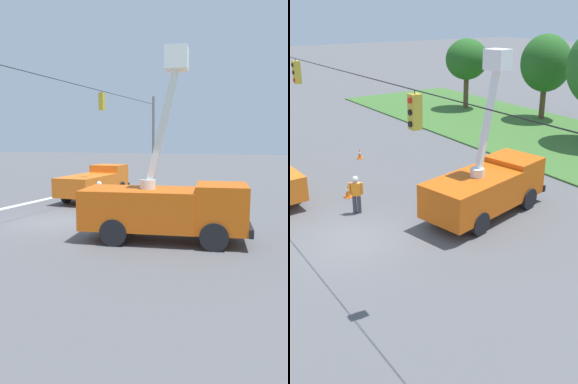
# 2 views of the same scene
# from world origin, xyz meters

# --- Properties ---
(ground_plane) EXTENTS (200.00, 200.00, 0.00)m
(ground_plane) POSITION_xyz_m (0.00, 0.00, 0.00)
(ground_plane) COLOR #565659
(signal_gantry) EXTENTS (26.20, 0.33, 7.20)m
(signal_gantry) POSITION_xyz_m (0.01, -0.00, 4.25)
(signal_gantry) COLOR slate
(signal_gantry) RESTS_ON ground
(tree_far_west) EXTENTS (3.59, 3.87, 6.19)m
(tree_far_west) POSITION_xyz_m (-17.45, 19.32, 4.38)
(tree_far_west) COLOR brown
(tree_far_west) RESTS_ON ground
(tree_west) EXTENTS (4.02, 4.08, 6.79)m
(tree_west) POSITION_xyz_m (-10.48, 21.86, 4.52)
(tree_west) COLOR brown
(tree_west) RESTS_ON ground
(utility_truck_bucket_lift) EXTENTS (3.58, 6.61, 7.10)m
(utility_truck_bucket_lift) POSITION_xyz_m (1.15, 5.97, 1.41)
(utility_truck_bucket_lift) COLOR #D6560F
(utility_truck_bucket_lift) RESTS_ON ground
(road_worker) EXTENTS (0.41, 0.57, 1.77)m
(road_worker) POSITION_xyz_m (-2.19, 1.22, 1.00)
(road_worker) COLOR #383842
(road_worker) RESTS_ON ground
(traffic_cone_foreground_left) EXTENTS (0.36, 0.36, 0.64)m
(traffic_cone_foreground_left) POSITION_xyz_m (-4.09, 1.61, 0.31)
(traffic_cone_foreground_left) COLOR orange
(traffic_cone_foreground_left) RESTS_ON ground
(traffic_cone_mid_right) EXTENTS (0.36, 0.36, 0.61)m
(traffic_cone_mid_right) POSITION_xyz_m (-9.38, 4.78, 0.29)
(traffic_cone_mid_right) COLOR orange
(traffic_cone_mid_right) RESTS_ON ground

